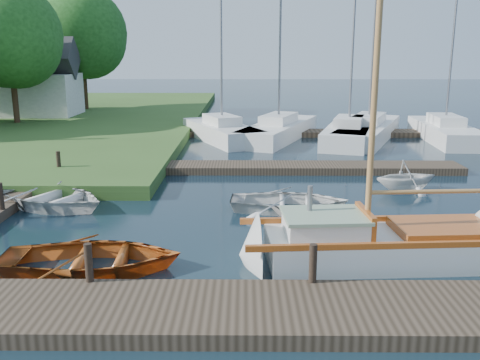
{
  "coord_description": "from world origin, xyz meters",
  "views": [
    {
      "loc": [
        0.12,
        -15.0,
        4.84
      ],
      "look_at": [
        0.0,
        0.0,
        1.2
      ],
      "focal_mm": 40.0,
      "sensor_mm": 36.0,
      "label": 1
    }
  ],
  "objects_px": {
    "mooring_post_2": "(313,263)",
    "sailboat": "(381,247)",
    "dinghy": "(91,254)",
    "marina_boat_3": "(368,129)",
    "tender_c": "(289,199)",
    "tree_3": "(9,34)",
    "mooring_post_5": "(59,162)",
    "tender_a": "(49,194)",
    "marina_boat_0": "(222,130)",
    "mooring_post_4": "(1,196)",
    "mooring_post_1": "(89,263)",
    "marina_boat_1": "(279,129)",
    "tree_7": "(81,32)",
    "marina_boat_4": "(445,130)",
    "house_c": "(39,85)",
    "tender_d": "(406,174)",
    "marina_boat_2": "(349,132)"
  },
  "relations": [
    {
      "from": "mooring_post_2",
      "to": "sailboat",
      "type": "distance_m",
      "value": 2.63
    },
    {
      "from": "dinghy",
      "to": "marina_boat_3",
      "type": "xyz_separation_m",
      "value": [
        10.38,
        18.49,
        0.15
      ]
    },
    {
      "from": "tender_c",
      "to": "tree_3",
      "type": "relative_size",
      "value": 0.42
    },
    {
      "from": "sailboat",
      "to": "tender_c",
      "type": "distance_m",
      "value": 4.49
    },
    {
      "from": "mooring_post_5",
      "to": "tender_a",
      "type": "bearing_deg",
      "value": -75.99
    },
    {
      "from": "sailboat",
      "to": "marina_boat_0",
      "type": "bearing_deg",
      "value": 100.59
    },
    {
      "from": "mooring_post_5",
      "to": "marina_boat_0",
      "type": "distance_m",
      "value": 10.97
    },
    {
      "from": "sailboat",
      "to": "marina_boat_0",
      "type": "height_order",
      "value": "marina_boat_0"
    },
    {
      "from": "mooring_post_5",
      "to": "tender_a",
      "type": "relative_size",
      "value": 0.19
    },
    {
      "from": "mooring_post_4",
      "to": "dinghy",
      "type": "relative_size",
      "value": 0.2
    },
    {
      "from": "mooring_post_4",
      "to": "sailboat",
      "type": "height_order",
      "value": "sailboat"
    },
    {
      "from": "mooring_post_1",
      "to": "mooring_post_2",
      "type": "bearing_deg",
      "value": 0.0
    },
    {
      "from": "mooring_post_1",
      "to": "tender_c",
      "type": "bearing_deg",
      "value": 52.74
    },
    {
      "from": "mooring_post_1",
      "to": "marina_boat_1",
      "type": "distance_m",
      "value": 20.4
    },
    {
      "from": "mooring_post_4",
      "to": "tender_c",
      "type": "distance_m",
      "value": 8.58
    },
    {
      "from": "mooring_post_5",
      "to": "marina_boat_0",
      "type": "height_order",
      "value": "marina_boat_0"
    },
    {
      "from": "mooring_post_5",
      "to": "tree_7",
      "type": "height_order",
      "value": "tree_7"
    },
    {
      "from": "mooring_post_4",
      "to": "marina_boat_4",
      "type": "xyz_separation_m",
      "value": [
        18.2,
        14.36,
        -0.14
      ]
    },
    {
      "from": "tree_7",
      "to": "marina_boat_1",
      "type": "bearing_deg",
      "value": -38.77
    },
    {
      "from": "mooring_post_1",
      "to": "mooring_post_4",
      "type": "bearing_deg",
      "value": 128.66
    },
    {
      "from": "marina_boat_0",
      "to": "marina_boat_1",
      "type": "distance_m",
      "value": 3.2
    },
    {
      "from": "dinghy",
      "to": "house_c",
      "type": "relative_size",
      "value": 0.76
    },
    {
      "from": "mooring_post_2",
      "to": "tender_d",
      "type": "relative_size",
      "value": 0.35
    },
    {
      "from": "marina_boat_0",
      "to": "marina_boat_2",
      "type": "bearing_deg",
      "value": -119.32
    },
    {
      "from": "mooring_post_4",
      "to": "tree_3",
      "type": "height_order",
      "value": "tree_3"
    },
    {
      "from": "tender_d",
      "to": "marina_boat_4",
      "type": "height_order",
      "value": "marina_boat_4"
    },
    {
      "from": "tender_c",
      "to": "house_c",
      "type": "height_order",
      "value": "house_c"
    },
    {
      "from": "tender_a",
      "to": "marina_boat_1",
      "type": "bearing_deg",
      "value": -4.19
    },
    {
      "from": "marina_boat_1",
      "to": "marina_boat_4",
      "type": "relative_size",
      "value": 1.03
    },
    {
      "from": "mooring_post_1",
      "to": "marina_boat_4",
      "type": "bearing_deg",
      "value": 53.74
    },
    {
      "from": "mooring_post_4",
      "to": "marina_boat_0",
      "type": "distance_m",
      "value": 15.42
    },
    {
      "from": "marina_boat_3",
      "to": "marina_boat_4",
      "type": "bearing_deg",
      "value": -71.96
    },
    {
      "from": "dinghy",
      "to": "marina_boat_1",
      "type": "bearing_deg",
      "value": -19.26
    },
    {
      "from": "tree_7",
      "to": "tender_c",
      "type": "bearing_deg",
      "value": -61.69
    },
    {
      "from": "marina_boat_1",
      "to": "tree_7",
      "type": "distance_m",
      "value": 18.88
    },
    {
      "from": "mooring_post_1",
      "to": "tree_7",
      "type": "relative_size",
      "value": 0.09
    },
    {
      "from": "mooring_post_4",
      "to": "marina_boat_0",
      "type": "bearing_deg",
      "value": 67.55
    },
    {
      "from": "marina_boat_1",
      "to": "marina_boat_3",
      "type": "distance_m",
      "value": 5.02
    },
    {
      "from": "tender_a",
      "to": "tree_7",
      "type": "relative_size",
      "value": 0.44
    },
    {
      "from": "marina_boat_4",
      "to": "tree_3",
      "type": "distance_m",
      "value": 26.0
    },
    {
      "from": "tender_a",
      "to": "tree_3",
      "type": "bearing_deg",
      "value": 52.13
    },
    {
      "from": "tree_3",
      "to": "tree_7",
      "type": "distance_m",
      "value": 8.26
    },
    {
      "from": "mooring_post_2",
      "to": "marina_boat_4",
      "type": "relative_size",
      "value": 0.08
    },
    {
      "from": "marina_boat_1",
      "to": "house_c",
      "type": "distance_m",
      "value": 17.72
    },
    {
      "from": "sailboat",
      "to": "tree_7",
      "type": "relative_size",
      "value": 1.05
    },
    {
      "from": "marina_boat_2",
      "to": "tree_3",
      "type": "xyz_separation_m",
      "value": [
        -19.76,
        4.41,
        5.23
      ]
    },
    {
      "from": "mooring_post_5",
      "to": "dinghy",
      "type": "height_order",
      "value": "mooring_post_5"
    },
    {
      "from": "marina_boat_2",
      "to": "marina_boat_3",
      "type": "bearing_deg",
      "value": -34.65
    },
    {
      "from": "house_c",
      "to": "tree_7",
      "type": "bearing_deg",
      "value": 63.69
    },
    {
      "from": "sailboat",
      "to": "tender_d",
      "type": "relative_size",
      "value": 4.34
    }
  ]
}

